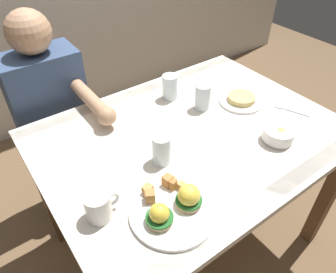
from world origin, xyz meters
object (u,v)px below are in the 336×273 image
(coffee_mug, at_px, (99,205))
(side_plate, at_px, (241,100))
(fork, at_px, (289,110))
(water_glass_far, at_px, (170,88))
(water_glass_near, at_px, (162,151))
(water_glass_extra, at_px, (202,98))
(dining_table, at_px, (190,152))
(eggs_benedict_plate, at_px, (173,207))
(fruit_bowl, at_px, (278,135))
(diner_person, at_px, (54,113))

(coffee_mug, height_order, side_plate, coffee_mug)
(fork, relative_size, water_glass_far, 1.30)
(water_glass_near, height_order, side_plate, water_glass_near)
(fork, xyz_separation_m, water_glass_extra, (-0.30, 0.24, 0.05))
(dining_table, bearing_deg, water_glass_near, -162.56)
(eggs_benedict_plate, bearing_deg, fork, 10.36)
(water_glass_extra, bearing_deg, water_glass_far, 113.49)
(fork, relative_size, water_glass_near, 1.32)
(dining_table, xyz_separation_m, coffee_mug, (-0.48, -0.15, 0.16))
(eggs_benedict_plate, height_order, side_plate, eggs_benedict_plate)
(dining_table, bearing_deg, side_plate, 7.13)
(fruit_bowl, relative_size, coffee_mug, 1.08)
(coffee_mug, relative_size, side_plate, 0.56)
(coffee_mug, xyz_separation_m, fork, (0.93, 0.02, -0.05))
(water_glass_near, distance_m, water_glass_extra, 0.38)
(coffee_mug, relative_size, water_glass_far, 0.96)
(dining_table, height_order, water_glass_extra, water_glass_extra)
(water_glass_near, distance_m, side_plate, 0.53)
(diner_person, bearing_deg, side_plate, -38.77)
(dining_table, bearing_deg, water_glass_far, 72.35)
(fruit_bowl, height_order, water_glass_near, water_glass_near)
(eggs_benedict_plate, xyz_separation_m, coffee_mug, (-0.19, 0.12, 0.03))
(side_plate, bearing_deg, eggs_benedict_plate, -153.56)
(coffee_mug, height_order, diner_person, diner_person)
(fruit_bowl, distance_m, fork, 0.23)
(fruit_bowl, height_order, diner_person, diner_person)
(coffee_mug, relative_size, fork, 0.74)
(coffee_mug, bearing_deg, eggs_benedict_plate, -32.22)
(diner_person, bearing_deg, eggs_benedict_plate, -84.72)
(fork, bearing_deg, eggs_benedict_plate, -169.64)
(dining_table, bearing_deg, fruit_bowl, -43.74)
(coffee_mug, bearing_deg, diner_person, 81.80)
(water_glass_near, bearing_deg, water_glass_far, 49.71)
(fruit_bowl, distance_m, coffee_mug, 0.73)
(water_glass_far, bearing_deg, diner_person, 143.64)
(dining_table, relative_size, water_glass_far, 10.39)
(fork, height_order, water_glass_far, water_glass_far)
(fruit_bowl, bearing_deg, eggs_benedict_plate, -176.33)
(fork, relative_size, water_glass_extra, 1.30)
(dining_table, bearing_deg, water_glass_extra, 36.91)
(fruit_bowl, xyz_separation_m, fork, (0.21, 0.10, -0.03))
(dining_table, relative_size, water_glass_near, 10.52)
(dining_table, xyz_separation_m, water_glass_far, (0.08, 0.26, 0.16))
(water_glass_near, bearing_deg, fork, -6.24)
(eggs_benedict_plate, distance_m, water_glass_near, 0.23)
(coffee_mug, distance_m, diner_person, 0.77)
(water_glass_extra, bearing_deg, fork, -38.80)
(coffee_mug, relative_size, water_glass_extra, 0.96)
(fruit_bowl, relative_size, water_glass_extra, 1.03)
(fork, bearing_deg, water_glass_far, 133.01)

